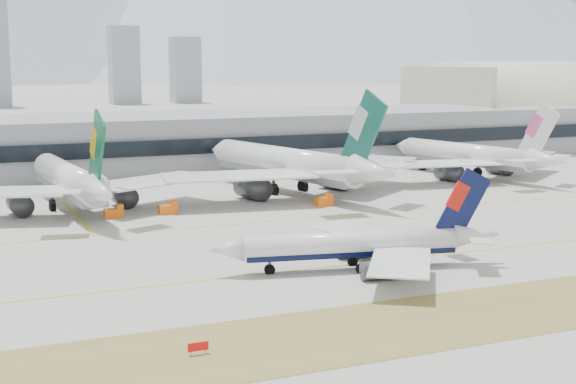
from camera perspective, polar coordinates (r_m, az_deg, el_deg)
name	(u,v)px	position (r m, az deg, el deg)	size (l,w,h in m)	color
ground	(336,257)	(124.15, 3.44, -4.63)	(3000.00, 3000.00, 0.00)	#A8A59D
taxiing_airliner	(362,245)	(116.63, 5.28, -3.79)	(43.23, 37.09, 14.62)	white
widebody_eva	(71,182)	(167.67, -15.16, 0.71)	(61.30, 60.16, 21.91)	white
widebody_cathay	(291,165)	(182.20, 0.25, 1.93)	(67.40, 67.19, 24.73)	white
widebody_china_air	(472,156)	(213.73, 12.96, 2.48)	(56.52, 56.26, 20.67)	white
terminal	(155,142)	(230.14, -9.42, 3.56)	(280.00, 43.10, 15.00)	gray
hangar	(541,140)	(321.43, 17.54, 3.52)	(91.00, 60.00, 60.00)	beige
hold_sign_left	(198,347)	(84.07, -6.41, -10.88)	(2.20, 0.15, 1.35)	red
gse_b	(114,213)	(157.88, -12.24, -1.45)	(3.55, 2.00, 2.60)	orange
gse_c	(325,201)	(167.55, 2.62, -0.63)	(3.55, 2.00, 2.60)	orange
gse_extra	(168,209)	(160.24, -8.50, -1.18)	(3.55, 2.00, 2.60)	orange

